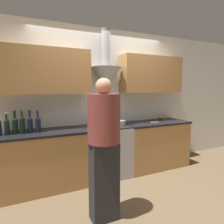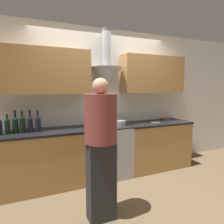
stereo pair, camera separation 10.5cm
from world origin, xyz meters
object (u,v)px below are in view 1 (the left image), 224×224
(stove_range, at_px, (110,150))
(wine_bottle_3, at_px, (22,124))
(mixing_bowl, at_px, (117,123))
(wine_bottle_5, at_px, (38,123))
(person_foreground_left, at_px, (104,144))
(wine_bottle_2, at_px, (15,125))
(stock_pot, at_px, (102,123))
(wine_bottle_1, at_px, (7,126))
(orange_fruit, at_px, (160,117))
(wine_bottle_4, at_px, (30,124))

(stove_range, height_order, wine_bottle_3, wine_bottle_3)
(stove_range, relative_size, mixing_bowl, 3.02)
(wine_bottle_5, distance_m, person_foreground_left, 1.22)
(wine_bottle_2, xyz_separation_m, stock_pot, (1.32, -0.03, -0.06))
(wine_bottle_1, height_order, orange_fruit, wine_bottle_1)
(stove_range, distance_m, wine_bottle_4, 1.40)
(stock_pot, distance_m, orange_fruit, 1.44)
(wine_bottle_3, xyz_separation_m, orange_fruit, (2.65, 0.22, -0.10))
(wine_bottle_3, relative_size, wine_bottle_4, 1.03)
(wine_bottle_1, distance_m, wine_bottle_4, 0.30)
(stove_range, bearing_deg, wine_bottle_2, 179.69)
(wine_bottle_4, bearing_deg, wine_bottle_1, -177.77)
(person_foreground_left, bearing_deg, stock_pot, 68.56)
(wine_bottle_5, bearing_deg, mixing_bowl, 0.15)
(stock_pot, bearing_deg, mixing_bowl, 3.25)
(wine_bottle_1, height_order, stock_pot, wine_bottle_1)
(wine_bottle_2, distance_m, wine_bottle_4, 0.20)
(stove_range, bearing_deg, stock_pot, -170.01)
(wine_bottle_5, height_order, mixing_bowl, wine_bottle_5)
(stock_pot, relative_size, person_foreground_left, 0.14)
(wine_bottle_4, relative_size, stock_pot, 1.41)
(mixing_bowl, bearing_deg, wine_bottle_4, 179.69)
(wine_bottle_4, bearing_deg, stove_range, 0.06)
(wine_bottle_3, relative_size, stock_pot, 1.46)
(stove_range, xyz_separation_m, stock_pot, (-0.15, -0.03, 0.51))
(wine_bottle_2, xyz_separation_m, wine_bottle_5, (0.31, -0.02, -0.00))
(wine_bottle_5, xyz_separation_m, mixing_bowl, (1.31, 0.00, -0.09))
(stove_range, distance_m, wine_bottle_3, 1.49)
(stove_range, distance_m, orange_fruit, 1.37)
(wine_bottle_1, relative_size, wine_bottle_3, 0.92)
(stove_range, bearing_deg, wine_bottle_5, -179.38)
(wine_bottle_1, relative_size, wine_bottle_4, 0.95)
(wine_bottle_4, distance_m, orange_fruit, 2.56)
(wine_bottle_5, bearing_deg, wine_bottle_1, -179.94)
(wine_bottle_1, relative_size, wine_bottle_5, 0.98)
(wine_bottle_1, bearing_deg, orange_fruit, 4.47)
(stove_range, relative_size, wine_bottle_5, 2.80)
(wine_bottle_1, xyz_separation_m, stock_pot, (1.43, -0.01, -0.06))
(mixing_bowl, bearing_deg, wine_bottle_1, -179.87)
(wine_bottle_2, height_order, wine_bottle_4, wine_bottle_2)
(stock_pot, xyz_separation_m, mixing_bowl, (0.29, 0.02, -0.02))
(wine_bottle_3, bearing_deg, wine_bottle_4, 5.35)
(wine_bottle_2, bearing_deg, wine_bottle_1, -168.45)
(wine_bottle_4, relative_size, orange_fruit, 4.41)
(wine_bottle_3, distance_m, stock_pot, 1.23)
(person_foreground_left, bearing_deg, wine_bottle_4, 124.02)
(wine_bottle_3, relative_size, person_foreground_left, 0.21)
(wine_bottle_1, relative_size, wine_bottle_2, 0.95)
(wine_bottle_5, xyz_separation_m, person_foreground_left, (0.61, -1.05, -0.12))
(wine_bottle_4, distance_m, mixing_bowl, 1.42)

